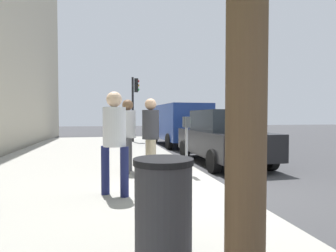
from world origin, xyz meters
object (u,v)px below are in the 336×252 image
parking_officer (128,129)px  parked_sedan_near (223,137)px  parking_meter (187,133)px  pedestrian_at_meter (151,130)px  traffic_signal (135,98)px  trash_bin (163,210)px  pedestrian_bystander (114,134)px  parked_van_far (178,122)px

parking_officer → parked_sedan_near: bearing=38.7°
parking_meter → pedestrian_at_meter: 0.88m
parked_sedan_near → parking_meter: bearing=138.5°
parking_meter → parking_officer: (0.59, 1.38, 0.08)m
pedestrian_at_meter → traffic_signal: 9.17m
pedestrian_at_meter → trash_bin: pedestrian_at_meter is taller
traffic_signal → trash_bin: (-12.99, 0.94, -1.92)m
pedestrian_bystander → parking_officer: size_ratio=1.01×
pedestrian_at_meter → trash_bin: (-3.94, 0.47, -0.59)m
parking_officer → trash_bin: bearing=-75.8°
parked_van_far → traffic_signal: size_ratio=1.46×
parking_meter → trash_bin: bearing=160.8°
parked_sedan_near → parked_van_far: bearing=0.0°
pedestrian_bystander → parked_van_far: 10.14m
trash_bin → pedestrian_bystander: bearing=9.7°
parked_van_far → parking_officer: bearing=156.6°
traffic_signal → pedestrian_bystander: bearing=172.7°
pedestrian_at_meter → pedestrian_bystander: pedestrian_bystander is taller
pedestrian_bystander → parked_sedan_near: (3.54, -3.59, -0.37)m
parked_van_far → traffic_signal: 2.83m
traffic_signal → parked_van_far: bearing=-116.4°
parking_meter → trash_bin: (-3.86, 1.34, -0.51)m
pedestrian_at_meter → traffic_signal: bearing=80.9°
parking_meter → pedestrian_bystander: (-1.46, 1.75, 0.09)m
parked_sedan_near → parked_van_far: size_ratio=0.84×
pedestrian_at_meter → traffic_signal: traffic_signal is taller
parking_officer → pedestrian_bystander: bearing=-86.6°
parked_van_far → traffic_signal: traffic_signal is taller
trash_bin → parked_sedan_near: bearing=-28.2°
pedestrian_bystander → parked_sedan_near: size_ratio=0.42×
pedestrian_at_meter → parking_officer: same height
parking_meter → parked_van_far: size_ratio=0.27×
parking_officer → trash_bin: size_ratio=1.82×
parked_sedan_near → traffic_signal: bearing=17.6°
parking_meter → parked_sedan_near: parked_sedan_near is taller
parked_sedan_near → traffic_signal: traffic_signal is taller
parked_sedan_near → traffic_signal: (7.05, 2.24, 1.68)m
pedestrian_at_meter → parking_officer: 0.72m
parking_meter → parking_officer: 1.50m
parking_meter → pedestrian_bystander: size_ratio=0.76×
parking_officer → pedestrian_at_meter: bearing=-31.6°
parked_van_far → pedestrian_at_meter: bearing=161.2°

